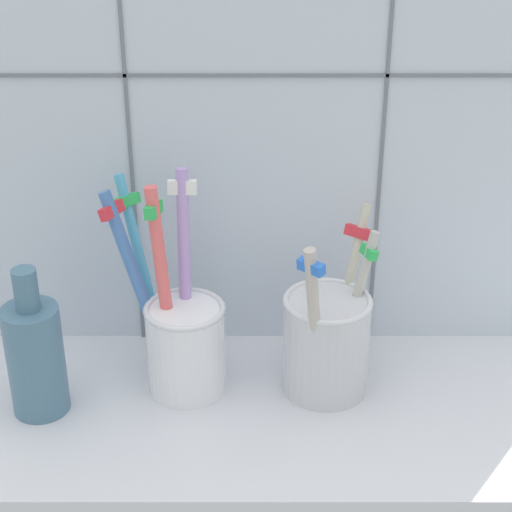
{
  "coord_description": "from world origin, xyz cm",
  "views": [
    {
      "loc": [
        -0.22,
        -57.21,
        45.97
      ],
      "look_at": [
        0.0,
        2.93,
        14.74
      ],
      "focal_mm": 59.84,
      "sensor_mm": 36.0,
      "label": 1
    }
  ],
  "objects": [
    {
      "name": "tile_wall_back",
      "position": [
        0.0,
        12.0,
        22.5
      ],
      "size": [
        64.0,
        2.2,
        45.0
      ],
      "color": "silver",
      "rests_on": "ground"
    },
    {
      "name": "toothbrush_cup_left",
      "position": [
        -6.27,
        3.23,
        7.17
      ],
      "size": [
        10.36,
        9.23,
        18.95
      ],
      "color": "white",
      "rests_on": "counter_slab"
    },
    {
      "name": "ceramic_vase",
      "position": [
        -17.8,
        -0.04,
        7.18
      ],
      "size": [
        4.64,
        4.64,
        13.07
      ],
      "color": "slate",
      "rests_on": "counter_slab"
    },
    {
      "name": "counter_slab",
      "position": [
        0.0,
        0.0,
        1.0
      ],
      "size": [
        64.0,
        22.0,
        2.0
      ],
      "primitive_type": "cube",
      "color": "silver",
      "rests_on": "ground"
    },
    {
      "name": "toothbrush_cup_right",
      "position": [
        5.94,
        2.93,
        6.82
      ],
      "size": [
        7.94,
        9.92,
        15.29
      ],
      "color": "silver",
      "rests_on": "counter_slab"
    }
  ]
}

